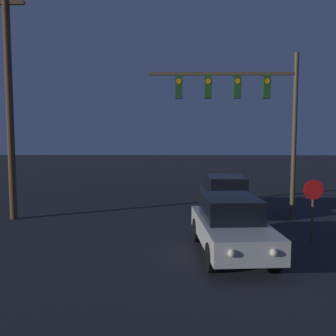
{
  "coord_description": "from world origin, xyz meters",
  "views": [
    {
      "loc": [
        0.25,
        0.33,
        3.45
      ],
      "look_at": [
        0.0,
        13.07,
        2.27
      ],
      "focal_mm": 40.0,
      "sensor_mm": 36.0,
      "label": 1
    }
  ],
  "objects_px": {
    "car_near": "(231,225)",
    "stop_sign": "(313,199)",
    "car_far": "(225,194)",
    "utility_pole": "(9,98)",
    "traffic_signal_mast": "(249,104)"
  },
  "relations": [
    {
      "from": "car_near",
      "to": "stop_sign",
      "type": "height_order",
      "value": "stop_sign"
    },
    {
      "from": "car_near",
      "to": "car_far",
      "type": "relative_size",
      "value": 1.02
    },
    {
      "from": "stop_sign",
      "to": "utility_pole",
      "type": "distance_m",
      "value": 11.83
    },
    {
      "from": "car_far",
      "to": "traffic_signal_mast",
      "type": "bearing_deg",
      "value": -56.76
    },
    {
      "from": "car_far",
      "to": "stop_sign",
      "type": "xyz_separation_m",
      "value": [
        2.18,
        -4.32,
        0.54
      ]
    },
    {
      "from": "utility_pole",
      "to": "car_near",
      "type": "bearing_deg",
      "value": -27.36
    },
    {
      "from": "car_far",
      "to": "traffic_signal_mast",
      "type": "distance_m",
      "value": 4.0
    },
    {
      "from": "car_near",
      "to": "stop_sign",
      "type": "relative_size",
      "value": 2.26
    },
    {
      "from": "car_near",
      "to": "stop_sign",
      "type": "distance_m",
      "value": 3.03
    },
    {
      "from": "car_far",
      "to": "utility_pole",
      "type": "distance_m",
      "value": 9.67
    },
    {
      "from": "car_near",
      "to": "utility_pole",
      "type": "distance_m",
      "value": 10.01
    },
    {
      "from": "car_far",
      "to": "traffic_signal_mast",
      "type": "height_order",
      "value": "traffic_signal_mast"
    },
    {
      "from": "traffic_signal_mast",
      "to": "stop_sign",
      "type": "relative_size",
      "value": 3.28
    },
    {
      "from": "car_near",
      "to": "car_far",
      "type": "xyz_separation_m",
      "value": [
        0.56,
        5.49,
        0.0
      ]
    },
    {
      "from": "stop_sign",
      "to": "utility_pole",
      "type": "xyz_separation_m",
      "value": [
        -10.9,
        3.04,
        3.46
      ]
    }
  ]
}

